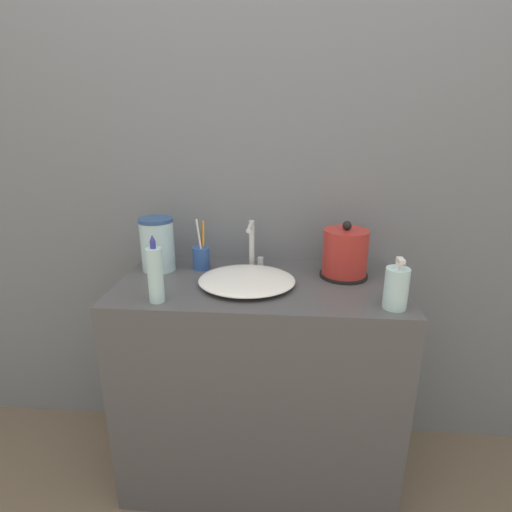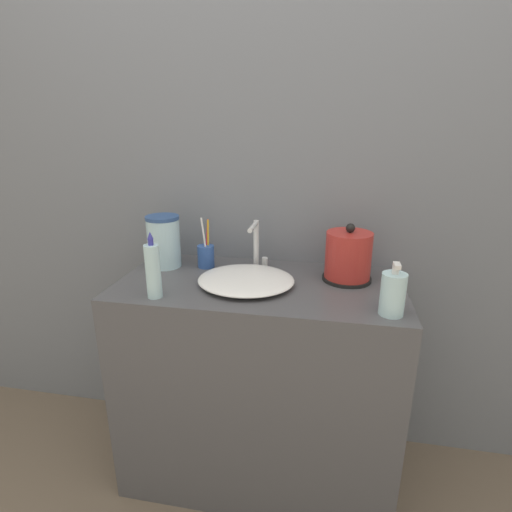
% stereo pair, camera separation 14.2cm
% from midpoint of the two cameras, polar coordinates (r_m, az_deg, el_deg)
% --- Properties ---
extents(wall_back, '(6.00, 0.04, 2.60)m').
position_cam_midpoint_polar(wall_back, '(1.62, 4.96, 15.12)').
color(wall_back, slate).
rests_on(wall_back, ground_plane).
extents(vanity_counter, '(1.03, 0.51, 0.84)m').
position_cam_midpoint_polar(vanity_counter, '(1.66, 3.03, -17.46)').
color(vanity_counter, '#4C4C51').
rests_on(vanity_counter, ground_plane).
extents(sink_basin, '(0.34, 0.31, 0.04)m').
position_cam_midpoint_polar(sink_basin, '(1.42, 1.42, -3.46)').
color(sink_basin, white).
rests_on(sink_basin, vanity_counter).
extents(faucet, '(0.06, 0.14, 0.19)m').
position_cam_midpoint_polar(faucet, '(1.56, 2.71, 1.91)').
color(faucet, silver).
rests_on(faucet, vanity_counter).
extents(electric_kettle, '(0.18, 0.18, 0.21)m').
position_cam_midpoint_polar(electric_kettle, '(1.50, 15.69, -0.32)').
color(electric_kettle, black).
rests_on(electric_kettle, vanity_counter).
extents(toothbrush_cup, '(0.07, 0.07, 0.20)m').
position_cam_midpoint_polar(toothbrush_cup, '(1.59, -4.65, 0.06)').
color(toothbrush_cup, '#2D519E').
rests_on(toothbrush_cup, vanity_counter).
extents(lotion_bottle, '(0.07, 0.07, 0.17)m').
position_cam_midpoint_polar(lotion_bottle, '(1.28, 22.03, -5.06)').
color(lotion_bottle, silver).
rests_on(lotion_bottle, vanity_counter).
extents(shampoo_bottle, '(0.05, 0.05, 0.22)m').
position_cam_midpoint_polar(shampoo_bottle, '(1.32, -11.55, -2.09)').
color(shampoo_bottle, silver).
rests_on(shampoo_bottle, vanity_counter).
extents(water_pitcher, '(0.13, 0.13, 0.21)m').
position_cam_midpoint_polar(water_pitcher, '(1.61, -10.59, 2.03)').
color(water_pitcher, '#B2DBEA').
rests_on(water_pitcher, vanity_counter).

